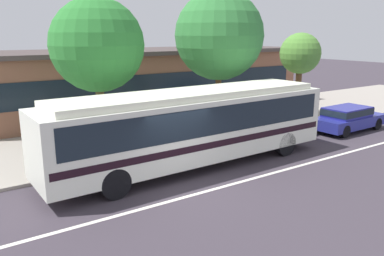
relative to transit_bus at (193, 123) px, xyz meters
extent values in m
plane|color=#3C343E|center=(-1.46, -1.52, -1.72)|extent=(120.00, 120.00, 0.00)
cube|color=#9D9489|center=(-1.46, 5.35, -1.66)|extent=(60.00, 8.00, 0.12)
cube|color=silver|center=(-1.46, -2.32, -1.71)|extent=(56.00, 0.16, 0.01)
cube|color=white|center=(-0.02, 0.00, -0.15)|extent=(11.74, 2.76, 2.29)
cube|color=white|center=(-0.02, 0.00, 1.12)|extent=(10.80, 2.44, 0.24)
cube|color=#19232D|center=(-0.02, 0.00, 0.31)|extent=(11.04, 2.77, 1.01)
cube|color=black|center=(-0.02, 0.00, -0.56)|extent=(11.51, 2.78, 0.24)
cube|color=#19232D|center=(5.78, 0.11, 0.31)|extent=(0.16, 2.23, 1.10)
cylinder|color=black|center=(3.94, 1.20, -1.22)|extent=(1.01, 0.30, 1.00)
cylinder|color=black|center=(3.98, -1.05, -1.22)|extent=(1.01, 0.30, 1.00)
cylinder|color=black|center=(-3.78, 1.05, -1.22)|extent=(1.01, 0.30, 1.00)
cylinder|color=black|center=(-3.73, -1.20, -1.22)|extent=(1.01, 0.30, 1.00)
cube|color=navy|center=(10.00, 0.08, -1.20)|extent=(4.40, 1.84, 0.55)
cube|color=navy|center=(9.78, 0.08, -0.68)|extent=(2.48, 1.58, 0.50)
cube|color=#19232D|center=(9.78, 0.08, -0.65)|extent=(2.52, 1.60, 0.32)
cylinder|color=black|center=(11.42, 0.87, -1.40)|extent=(0.65, 0.24, 0.64)
cylinder|color=black|center=(11.45, -0.64, -1.40)|extent=(0.65, 0.24, 0.64)
cylinder|color=black|center=(8.54, 0.80, -1.40)|extent=(0.65, 0.24, 0.64)
cylinder|color=black|center=(8.58, -0.71, -1.40)|extent=(0.65, 0.24, 0.64)
cylinder|color=#382C41|center=(3.47, 3.27, -1.14)|extent=(0.14, 0.14, 0.92)
cylinder|color=#382C41|center=(3.43, 3.11, -1.14)|extent=(0.14, 0.14, 0.92)
cylinder|color=green|center=(3.45, 3.19, -0.38)|extent=(0.41, 0.41, 0.60)
sphere|color=#CCA68C|center=(3.45, 3.19, 0.03)|extent=(0.22, 0.22, 0.22)
cylinder|color=#27273B|center=(0.96, 2.37, -1.15)|extent=(0.14, 0.14, 0.89)
cylinder|color=#27273B|center=(0.86, 2.50, -1.15)|extent=(0.14, 0.14, 0.89)
cylinder|color=purple|center=(0.91, 2.43, -0.40)|extent=(0.48, 0.48, 0.61)
sphere|color=tan|center=(0.91, 2.43, 0.02)|extent=(0.22, 0.22, 0.22)
cylinder|color=gray|center=(5.18, 1.72, -0.30)|extent=(0.08, 0.08, 2.58)
cube|color=yellow|center=(5.18, 1.72, 0.79)|extent=(0.06, 0.44, 0.56)
cylinder|color=brown|center=(-2.18, 3.84, -0.05)|extent=(0.36, 0.36, 3.08)
sphere|color=#2E8033|center=(-2.18, 3.84, 2.84)|extent=(3.88, 3.88, 3.88)
cylinder|color=brown|center=(4.02, 3.65, 0.04)|extent=(0.30, 0.30, 3.27)
sphere|color=#347F3B|center=(4.02, 3.65, 3.21)|extent=(4.38, 4.38, 4.38)
cylinder|color=brown|center=(10.40, 3.98, -0.15)|extent=(0.36, 0.36, 2.90)
sphere|color=#559038|center=(10.40, 3.98, 2.15)|extent=(2.43, 2.43, 2.43)
cube|color=brown|center=(3.96, 11.14, 0.17)|extent=(21.02, 6.30, 3.78)
cube|color=#19232D|center=(3.96, 7.97, 0.36)|extent=(19.34, 0.04, 1.36)
cube|color=#483D3C|center=(3.96, 11.14, 2.18)|extent=(21.42, 6.70, 0.24)
camera|label=1|loc=(-8.05, -11.87, 3.31)|focal=36.31mm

